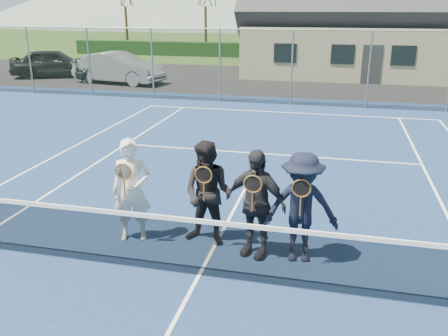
# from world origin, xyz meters

# --- Properties ---
(ground) EXTENTS (220.00, 220.00, 0.00)m
(ground) POSITION_xyz_m (0.00, 20.00, 0.00)
(ground) COLOR #2E4C1B
(ground) RESTS_ON ground
(court_surface) EXTENTS (30.00, 30.00, 0.02)m
(court_surface) POSITION_xyz_m (0.00, 0.00, 0.01)
(court_surface) COLOR navy
(court_surface) RESTS_ON ground
(tarmac_carpark) EXTENTS (40.00, 12.00, 0.01)m
(tarmac_carpark) POSITION_xyz_m (-4.00, 20.00, 0.01)
(tarmac_carpark) COLOR black
(tarmac_carpark) RESTS_ON ground
(hedge_row) EXTENTS (40.00, 1.20, 1.10)m
(hedge_row) POSITION_xyz_m (0.00, 32.00, 0.55)
(hedge_row) COLOR black
(hedge_row) RESTS_ON ground
(car_a) EXTENTS (5.04, 3.58, 1.59)m
(car_a) POSITION_xyz_m (-14.00, 18.50, 0.80)
(car_a) COLOR black
(car_a) RESTS_ON ground
(car_b) EXTENTS (5.08, 2.51, 1.60)m
(car_b) POSITION_xyz_m (-9.39, 17.22, 0.80)
(car_b) COLOR #96999E
(car_b) RESTS_ON ground
(car_c) EXTENTS (4.55, 2.27, 1.27)m
(car_c) POSITION_xyz_m (-9.69, 17.63, 0.63)
(car_c) COLOR #17212F
(car_c) RESTS_ON ground
(court_markings) EXTENTS (11.03, 23.83, 0.01)m
(court_markings) POSITION_xyz_m (0.00, 0.00, 0.02)
(court_markings) COLOR white
(court_markings) RESTS_ON court_surface
(tennis_net) EXTENTS (11.68, 0.08, 1.10)m
(tennis_net) POSITION_xyz_m (0.00, 0.00, 0.54)
(tennis_net) COLOR slate
(tennis_net) RESTS_ON ground
(perimeter_fence) EXTENTS (30.07, 0.07, 3.02)m
(perimeter_fence) POSITION_xyz_m (0.00, 13.50, 1.52)
(perimeter_fence) COLOR slate
(perimeter_fence) RESTS_ON ground
(clubhouse) EXTENTS (15.60, 8.20, 7.70)m
(clubhouse) POSITION_xyz_m (4.00, 24.00, 3.99)
(clubhouse) COLOR beige
(clubhouse) RESTS_ON ground
(player_a) EXTENTS (0.75, 0.61, 1.80)m
(player_a) POSITION_xyz_m (-1.45, 0.92, 0.92)
(player_a) COLOR white
(player_a) RESTS_ON court_surface
(player_b) EXTENTS (0.96, 0.79, 1.80)m
(player_b) POSITION_xyz_m (-0.14, 1.08, 0.92)
(player_b) COLOR black
(player_b) RESTS_ON court_surface
(player_c) EXTENTS (1.14, 0.74, 1.80)m
(player_c) POSITION_xyz_m (0.70, 0.86, 0.92)
(player_c) COLOR #222227
(player_c) RESTS_ON court_surface
(player_d) EXTENTS (1.25, 0.83, 1.80)m
(player_d) POSITION_xyz_m (1.43, 0.85, 0.92)
(player_d) COLOR black
(player_d) RESTS_ON court_surface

